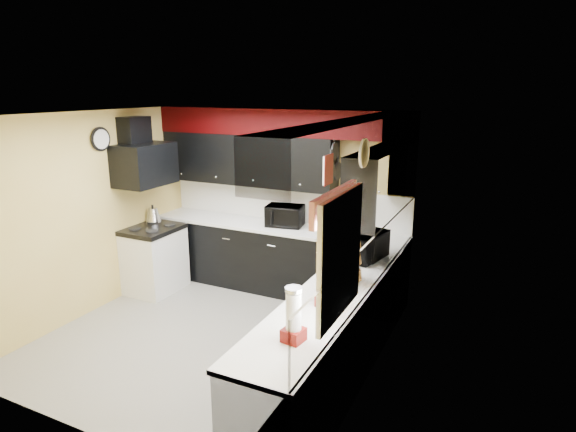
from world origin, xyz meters
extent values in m
plane|color=gray|center=(0.00, 0.00, 0.00)|extent=(3.60, 3.60, 0.00)
cube|color=#E0C666|center=(0.00, 1.80, 1.25)|extent=(3.60, 0.06, 2.50)
cube|color=#E0C666|center=(1.80, 0.00, 1.25)|extent=(0.06, 3.60, 2.50)
cube|color=#E0C666|center=(-1.80, 0.00, 1.25)|extent=(0.06, 3.60, 2.50)
cube|color=white|center=(0.00, 0.00, 2.50)|extent=(3.60, 3.60, 0.06)
cube|color=black|center=(0.00, 1.50, 0.45)|extent=(3.60, 0.60, 0.90)
cube|color=black|center=(1.50, -0.30, 0.45)|extent=(0.60, 3.00, 0.90)
cube|color=white|center=(0.00, 1.50, 0.92)|extent=(3.62, 0.64, 0.04)
cube|color=white|center=(1.50, -0.30, 0.92)|extent=(0.64, 3.02, 0.04)
cube|color=white|center=(0.00, 1.79, 1.19)|extent=(3.60, 0.02, 0.50)
cube|color=white|center=(1.79, 0.00, 1.19)|extent=(0.02, 3.60, 0.50)
cube|color=black|center=(-0.50, 1.62, 1.80)|extent=(2.60, 0.35, 0.70)
cube|color=black|center=(1.62, 0.90, 1.80)|extent=(0.35, 1.80, 0.70)
cube|color=black|center=(0.00, 1.62, 2.33)|extent=(3.60, 0.36, 0.35)
cube|color=black|center=(1.62, -0.18, 2.33)|extent=(0.36, 3.24, 0.35)
cube|color=white|center=(-1.50, 0.75, 0.43)|extent=(0.60, 0.75, 0.86)
cube|color=black|center=(-1.50, 0.75, 0.89)|extent=(0.62, 0.77, 0.06)
cube|color=black|center=(-1.55, 0.75, 1.78)|extent=(0.50, 0.78, 0.55)
cube|color=black|center=(-1.68, 0.75, 2.20)|extent=(0.24, 0.40, 0.40)
cube|color=red|center=(1.73, -0.90, 1.95)|extent=(0.04, 0.88, 0.20)
cube|color=white|center=(0.83, 1.30, 1.80)|extent=(0.03, 0.26, 0.35)
imported|color=black|center=(0.13, 1.54, 1.08)|extent=(0.55, 0.48, 0.28)
imported|color=black|center=(1.49, 0.75, 1.09)|extent=(0.46, 0.60, 0.30)
cylinder|color=silver|center=(1.06, 1.54, 1.02)|extent=(0.16, 0.16, 0.16)
cube|color=black|center=(0.90, 1.57, 1.04)|extent=(0.14, 0.16, 0.21)
camera|label=1|loc=(2.90, -4.13, 2.76)|focal=30.00mm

